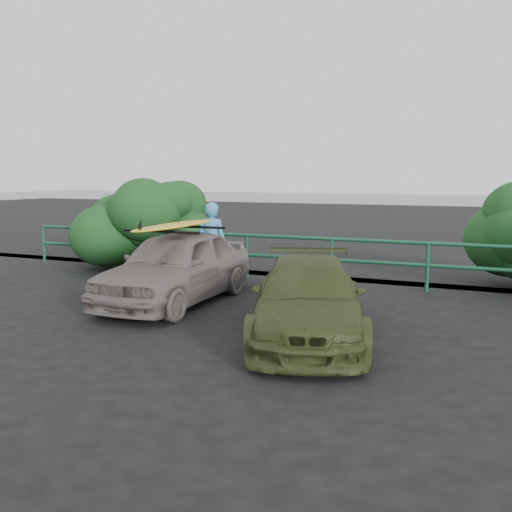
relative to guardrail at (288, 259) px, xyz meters
The scene contains 9 objects.
ground 5.03m from the guardrail, 90.00° to the right, with size 80.00×80.00×0.00m, color black.
ocean 55.00m from the guardrail, 90.00° to the left, with size 200.00×200.00×0.00m, color #565E69.
guardrail is the anchor object (origin of this frame).
shrub_left 4.85m from the guardrail, behind, with size 3.20×2.40×2.14m, color #1A491D, non-canonical shape.
sedan 3.05m from the guardrail, 113.12° to the right, with size 1.60×3.97×1.35m, color slate.
olive_vehicle 4.42m from the guardrail, 66.41° to the right, with size 1.58×3.89×1.13m, color #35401C.
man 1.72m from the guardrail, 149.27° to the right, with size 0.65×0.43×1.79m, color #4392CA.
roof_rack 3.16m from the guardrail, 113.12° to the right, with size 1.53×1.07×0.05m, color black, non-canonical shape.
surfboard 3.18m from the guardrail, 113.12° to the right, with size 0.57×2.76×0.08m, color gold.
Camera 1 is at (4.24, -6.82, 2.35)m, focal length 40.00 mm.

